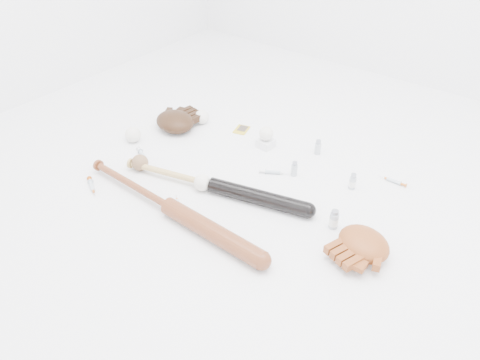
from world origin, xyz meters
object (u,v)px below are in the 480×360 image
Objects in this scene: glove_dark at (175,121)px; bat_wood at (169,207)px; bat_dark at (213,185)px; pedestal at (266,143)px.

bat_wood is at bearing -38.78° from glove_dark.
glove_dark reaches higher than bat_wood.
bat_dark is 0.43m from pedestal.
bat_wood is 0.67m from glove_dark.
bat_dark is 0.91× the size of bat_wood.
pedestal is (0.02, 0.64, -0.02)m from bat_wood.
bat_wood is at bearing -115.35° from bat_dark.
pedestal is at bearing 26.33° from glove_dark.
bat_dark is 3.48× the size of glove_dark.
glove_dark is 0.49m from pedestal.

